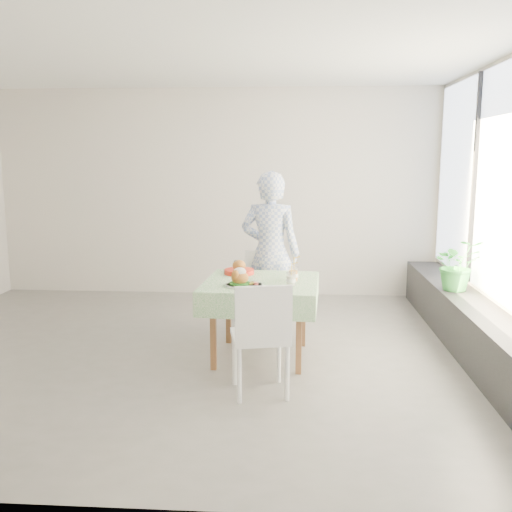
# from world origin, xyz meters

# --- Properties ---
(floor) EXTENTS (6.00, 6.00, 0.00)m
(floor) POSITION_xyz_m (0.00, 0.00, 0.00)
(floor) COLOR #5D5B58
(floor) RESTS_ON ground
(ceiling) EXTENTS (6.00, 6.00, 0.00)m
(ceiling) POSITION_xyz_m (0.00, 0.00, 2.80)
(ceiling) COLOR white
(ceiling) RESTS_ON ground
(wall_back) EXTENTS (6.00, 0.02, 2.80)m
(wall_back) POSITION_xyz_m (0.00, 2.50, 1.40)
(wall_back) COLOR beige
(wall_back) RESTS_ON ground
(wall_front) EXTENTS (6.00, 0.02, 2.80)m
(wall_front) POSITION_xyz_m (0.00, -2.50, 1.40)
(wall_front) COLOR beige
(wall_front) RESTS_ON ground
(wall_right) EXTENTS (0.02, 5.00, 2.80)m
(wall_right) POSITION_xyz_m (3.00, 0.00, 1.40)
(wall_right) COLOR beige
(wall_right) RESTS_ON ground
(window_pane) EXTENTS (0.01, 4.80, 2.18)m
(window_pane) POSITION_xyz_m (2.97, 0.00, 1.65)
(window_pane) COLOR #D1E0F9
(window_pane) RESTS_ON ground
(window_ledge) EXTENTS (0.40, 4.80, 0.50)m
(window_ledge) POSITION_xyz_m (2.80, 0.00, 0.25)
(window_ledge) COLOR black
(window_ledge) RESTS_ON ground
(cafe_table) EXTENTS (1.11, 1.11, 0.74)m
(cafe_table) POSITION_xyz_m (0.77, -0.07, 0.46)
(cafe_table) COLOR brown
(cafe_table) RESTS_ON ground
(chair_far) EXTENTS (0.44, 0.44, 0.89)m
(chair_far) POSITION_xyz_m (0.76, 0.59, 0.27)
(chair_far) COLOR white
(chair_far) RESTS_ON ground
(chair_near) EXTENTS (0.52, 0.52, 0.93)m
(chair_near) POSITION_xyz_m (0.81, -0.92, 0.29)
(chair_near) COLOR white
(chair_near) RESTS_ON ground
(diner) EXTENTS (0.69, 0.51, 1.75)m
(diner) POSITION_xyz_m (0.82, 0.73, 0.87)
(diner) COLOR #8095CD
(diner) RESTS_ON ground
(main_dish) EXTENTS (0.34, 0.34, 0.17)m
(main_dish) POSITION_xyz_m (0.61, -0.31, 0.80)
(main_dish) COLOR white
(main_dish) RESTS_ON cafe_table
(juice_cup_orange) EXTENTS (0.10, 0.10, 0.27)m
(juice_cup_orange) POSITION_xyz_m (1.07, -0.05, 0.80)
(juice_cup_orange) COLOR white
(juice_cup_orange) RESTS_ON cafe_table
(juice_cup_lemonade) EXTENTS (0.09, 0.09, 0.25)m
(juice_cup_lemonade) POSITION_xyz_m (1.05, -0.26, 0.80)
(juice_cup_lemonade) COLOR white
(juice_cup_lemonade) RESTS_ON cafe_table
(second_dish) EXTENTS (0.29, 0.29, 0.14)m
(second_dish) POSITION_xyz_m (0.53, 0.24, 0.78)
(second_dish) COLOR red
(second_dish) RESTS_ON cafe_table
(potted_plant) EXTENTS (0.53, 0.47, 0.55)m
(potted_plant) POSITION_xyz_m (2.78, 0.72, 0.78)
(potted_plant) COLOR #287929
(potted_plant) RESTS_ON window_ledge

